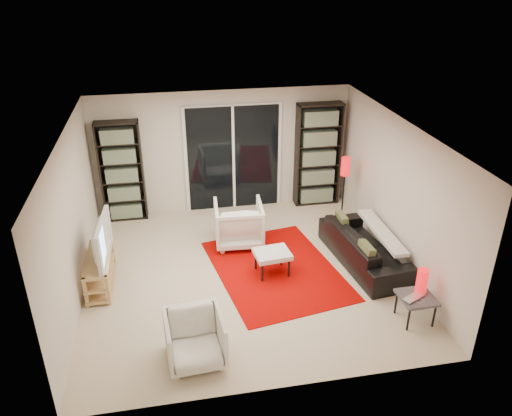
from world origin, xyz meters
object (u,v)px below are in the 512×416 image
at_px(armchair_back, 239,223).
at_px(side_table, 416,299).
at_px(bookshelf_left, 122,172).
at_px(floor_lamp, 345,173).
at_px(tv_stand, 100,271).
at_px(ottoman, 272,255).
at_px(sofa, 365,247).
at_px(bookshelf_right, 318,155).
at_px(armchair_front, 195,339).

distance_m(armchair_back, side_table, 3.32).
xyz_separation_m(bookshelf_left, floor_lamp, (4.12, -0.86, -0.00)).
height_order(tv_stand, ottoman, tv_stand).
relative_size(bookshelf_left, side_table, 4.05).
relative_size(sofa, armchair_back, 2.34).
distance_m(bookshelf_left, ottoman, 3.47).
relative_size(ottoman, side_table, 1.24).
xyz_separation_m(sofa, ottoman, (-1.58, -0.03, 0.05)).
relative_size(bookshelf_right, tv_stand, 1.83).
bearing_deg(ottoman, bookshelf_right, 59.04).
bearing_deg(sofa, armchair_back, 55.46).
xyz_separation_m(tv_stand, sofa, (4.26, -0.14, 0.03)).
bearing_deg(side_table, sofa, 95.03).
height_order(sofa, side_table, sofa).
distance_m(bookshelf_right, armchair_back, 2.39).
bearing_deg(ottoman, sofa, 1.21).
relative_size(bookshelf_right, side_table, 4.36).
bearing_deg(bookshelf_right, armchair_front, -124.08).
distance_m(armchair_back, ottoman, 1.13).
bearing_deg(armchair_back, armchair_front, 74.38).
bearing_deg(armchair_front, bookshelf_left, 99.62).
xyz_separation_m(side_table, floor_lamp, (0.02, 3.10, 0.62)).
bearing_deg(bookshelf_right, armchair_back, -143.28).
relative_size(bookshelf_left, floor_lamp, 1.51).
bearing_deg(floor_lamp, bookshelf_right, 107.60).
distance_m(bookshelf_left, armchair_back, 2.50).
height_order(bookshelf_right, sofa, bookshelf_right).
bearing_deg(ottoman, side_table, -41.53).
xyz_separation_m(bookshelf_left, ottoman, (2.39, -2.44, -0.63)).
bearing_deg(armchair_back, floor_lamp, -162.50).
relative_size(tv_stand, side_table, 2.39).
xyz_separation_m(bookshelf_left, side_table, (4.10, -3.95, -0.62)).
height_order(bookshelf_right, side_table, bookshelf_right).
relative_size(armchair_back, armchair_front, 1.17).
distance_m(tv_stand, ottoman, 2.69).
relative_size(sofa, ottoman, 3.34).
bearing_deg(bookshelf_left, side_table, -43.96).
xyz_separation_m(bookshelf_left, bookshelf_right, (3.85, -0.00, 0.07)).
distance_m(bookshelf_left, floor_lamp, 4.21).
distance_m(sofa, ottoman, 1.58).
bearing_deg(sofa, side_table, 178.43).
height_order(sofa, armchair_back, armchair_back).
distance_m(bookshelf_left, sofa, 4.69).
height_order(armchair_front, side_table, armchair_front).
bearing_deg(bookshelf_right, tv_stand, -151.35).
relative_size(bookshelf_left, bookshelf_right, 0.93).
bearing_deg(ottoman, armchair_back, 109.33).
distance_m(tv_stand, armchair_back, 2.48).
distance_m(bookshelf_left, side_table, 5.73).
relative_size(armchair_back, floor_lamp, 0.66).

